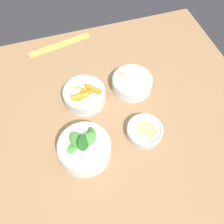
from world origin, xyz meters
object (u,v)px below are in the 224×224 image
object	(u,v)px
ruler	(60,45)
bowl_carrots	(84,94)
bowl_greens	(85,148)
bowl_beans_hotdog	(132,83)
bowl_cookies	(145,131)

from	to	relation	value
ruler	bowl_carrots	bearing A→B (deg)	-83.63
bowl_carrots	bowl_greens	distance (m)	0.22
bowl_greens	bowl_beans_hotdog	xyz separation A→B (m)	(0.23, 0.21, -0.01)
bowl_carrots	ruler	bearing A→B (deg)	96.37
bowl_carrots	bowl_beans_hotdog	world-z (taller)	bowl_carrots
bowl_greens	bowl_cookies	world-z (taller)	bowl_greens
bowl_greens	bowl_cookies	distance (m)	0.21
bowl_carrots	ruler	size ratio (longest dim) A/B	0.56
bowl_beans_hotdog	ruler	distance (m)	0.38
bowl_greens	bowl_cookies	bearing A→B (deg)	2.87
bowl_greens	ruler	xyz separation A→B (m)	(0.01, 0.52, -0.04)
bowl_beans_hotdog	ruler	world-z (taller)	bowl_beans_hotdog
bowl_carrots	bowl_cookies	size ratio (longest dim) A/B	1.26
bowl_cookies	ruler	bearing A→B (deg)	110.55
bowl_carrots	bowl_cookies	bearing A→B (deg)	-51.64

